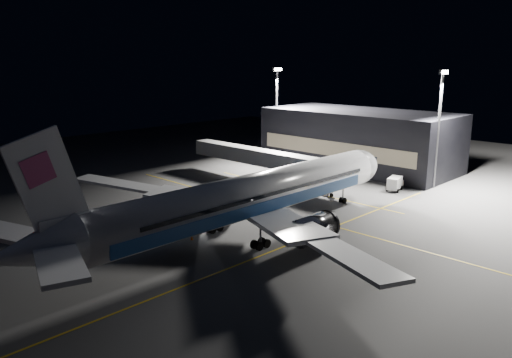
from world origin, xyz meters
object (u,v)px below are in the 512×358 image
object	(u,v)px
jet_bridge	(267,158)
floodlight_mast_south	(439,119)
baggage_tug	(198,219)
safety_cone_a	(255,213)
safety_cone_b	(249,213)
airliner	(247,198)
safety_cone_c	(192,238)
floodlight_mast_north	(277,105)
service_truck	(395,183)

from	to	relation	value
jet_bridge	floodlight_mast_south	bearing A→B (deg)	-53.21
baggage_tug	safety_cone_a	size ratio (longest dim) A/B	4.38
jet_bridge	safety_cone_b	bearing A→B (deg)	-144.34
airliner	safety_cone_b	xyz separation A→B (m)	(6.52, 6.18, -4.91)
airliner	jet_bridge	bearing A→B (deg)	38.04
baggage_tug	safety_cone_c	xyz separation A→B (m)	(-4.36, -4.10, -0.47)
floodlight_mast_south	floodlight_mast_north	bearing A→B (deg)	90.00
service_truck	baggage_tug	xyz separation A→B (m)	(-36.35, 10.00, -0.53)
floodlight_mast_north	safety_cone_c	xyz separation A→B (m)	(-47.00, -27.99, -12.08)
airliner	jet_bridge	size ratio (longest dim) A/B	1.79
safety_cone_c	safety_cone_b	bearing A→B (deg)	9.91
safety_cone_a	service_truck	bearing A→B (deg)	-14.86
jet_bridge	safety_cone_b	size ratio (longest dim) A/B	66.87
baggage_tug	service_truck	bearing A→B (deg)	0.29
jet_bridge	service_truck	world-z (taller)	jet_bridge
airliner	floodlight_mast_north	world-z (taller)	floodlight_mast_north
jet_bridge	safety_cone_a	distance (m)	20.81
floodlight_mast_north	service_truck	xyz separation A→B (m)	(-6.30, -33.88, -11.09)
service_truck	safety_cone_c	xyz separation A→B (m)	(-40.71, 5.90, -1.00)
floodlight_mast_north	safety_cone_a	world-z (taller)	floodlight_mast_north
floodlight_mast_south	baggage_tug	size ratio (longest dim) A/B	7.82
jet_bridge	safety_cone_a	size ratio (longest dim) A/B	56.93
safety_cone_a	safety_cone_c	distance (m)	13.09
floodlight_mast_south	service_truck	xyz separation A→B (m)	(-6.30, 4.12, -11.09)
jet_bridge	safety_cone_c	distance (m)	32.52
service_truck	safety_cone_a	distance (m)	28.68
jet_bridge	floodlight_mast_south	world-z (taller)	floodlight_mast_south
airliner	service_truck	world-z (taller)	airliner
floodlight_mast_south	baggage_tug	world-z (taller)	floodlight_mast_south
jet_bridge	safety_cone_c	size ratio (longest dim) A/B	59.89
floodlight_mast_south	safety_cone_c	xyz separation A→B (m)	(-47.00, 10.01, -12.08)
service_truck	baggage_tug	size ratio (longest dim) A/B	1.88
safety_cone_c	baggage_tug	bearing A→B (deg)	43.24
baggage_tug	safety_cone_c	bearing A→B (deg)	-121.09
airliner	service_truck	xyz separation A→B (m)	(34.78, -1.90, -3.88)
floodlight_mast_south	safety_cone_b	distance (m)	38.59
airliner	baggage_tug	size ratio (longest dim) A/B	23.21
floodlight_mast_south	service_truck	bearing A→B (deg)	146.82
floodlight_mast_south	safety_cone_a	size ratio (longest dim) A/B	34.25
jet_bridge	floodlight_mast_north	world-z (taller)	floodlight_mast_north
floodlight_mast_south	service_truck	distance (m)	13.40
safety_cone_a	safety_cone_b	distance (m)	0.91
airliner	safety_cone_c	world-z (taller)	airliner
baggage_tug	safety_cone_b	world-z (taller)	baggage_tug
baggage_tug	safety_cone_a	world-z (taller)	baggage_tug
safety_cone_a	safety_cone_c	xyz separation A→B (m)	(-13.00, -1.46, -0.01)
floodlight_mast_south	safety_cone_b	bearing A→B (deg)	160.57
airliner	baggage_tug	distance (m)	9.36
airliner	safety_cone_c	xyz separation A→B (m)	(-5.93, 4.00, -4.88)
airliner	service_truck	distance (m)	35.05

